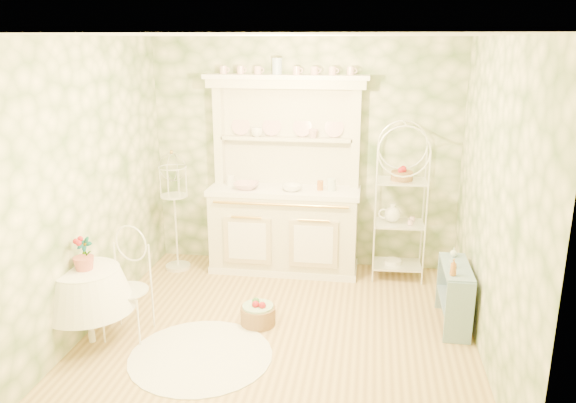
# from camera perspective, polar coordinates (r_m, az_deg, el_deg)

# --- Properties ---
(floor) EXTENTS (3.60, 3.60, 0.00)m
(floor) POSITION_cam_1_polar(r_m,az_deg,el_deg) (5.44, -0.81, -13.19)
(floor) COLOR tan
(floor) RESTS_ON ground
(ceiling) EXTENTS (3.60, 3.60, 0.00)m
(ceiling) POSITION_cam_1_polar(r_m,az_deg,el_deg) (4.75, -0.94, 16.55)
(ceiling) COLOR white
(ceiling) RESTS_ON floor
(wall_left) EXTENTS (3.60, 3.60, 0.00)m
(wall_left) POSITION_cam_1_polar(r_m,az_deg,el_deg) (5.51, -19.69, 1.35)
(wall_left) COLOR #F0E9C0
(wall_left) RESTS_ON floor
(wall_right) EXTENTS (3.60, 3.60, 0.00)m
(wall_right) POSITION_cam_1_polar(r_m,az_deg,el_deg) (4.97, 20.07, -0.23)
(wall_right) COLOR #F0E9C0
(wall_right) RESTS_ON floor
(wall_back) EXTENTS (3.60, 3.60, 0.00)m
(wall_back) POSITION_cam_1_polar(r_m,az_deg,el_deg) (6.66, 1.68, 4.73)
(wall_back) COLOR #F0E9C0
(wall_back) RESTS_ON floor
(wall_front) EXTENTS (3.60, 3.60, 0.00)m
(wall_front) POSITION_cam_1_polar(r_m,az_deg,el_deg) (3.26, -6.10, -7.74)
(wall_front) COLOR #F0E9C0
(wall_front) RESTS_ON floor
(kitchen_dresser) EXTENTS (1.87, 0.61, 2.29)m
(kitchen_dresser) POSITION_cam_1_polar(r_m,az_deg,el_deg) (6.46, -0.40, 2.52)
(kitchen_dresser) COLOR silver
(kitchen_dresser) RESTS_ON floor
(bakers_rack) EXTENTS (0.62, 0.45, 1.94)m
(bakers_rack) POSITION_cam_1_polar(r_m,az_deg,el_deg) (6.42, 11.37, 0.48)
(bakers_rack) COLOR white
(bakers_rack) RESTS_ON floor
(side_shelf) EXTENTS (0.28, 0.71, 0.60)m
(side_shelf) POSITION_cam_1_polar(r_m,az_deg,el_deg) (5.67, 16.52, -9.25)
(side_shelf) COLOR #7A99AF
(side_shelf) RESTS_ON floor
(round_table) EXTENTS (0.78, 0.78, 0.66)m
(round_table) POSITION_cam_1_polar(r_m,az_deg,el_deg) (5.45, -19.57, -10.25)
(round_table) COLOR white
(round_table) RESTS_ON floor
(cafe_chair) EXTENTS (0.47, 0.47, 0.84)m
(cafe_chair) POSITION_cam_1_polar(r_m,az_deg,el_deg) (5.43, -16.06, -8.97)
(cafe_chair) COLOR white
(cafe_chair) RESTS_ON floor
(birdcage_stand) EXTENTS (0.40, 0.40, 1.51)m
(birdcage_stand) POSITION_cam_1_polar(r_m,az_deg,el_deg) (6.73, -11.43, -0.67)
(birdcage_stand) COLOR white
(birdcage_stand) RESTS_ON floor
(floor_basket) EXTENTS (0.44, 0.44, 0.23)m
(floor_basket) POSITION_cam_1_polar(r_m,az_deg,el_deg) (5.55, -3.06, -11.28)
(floor_basket) COLOR olive
(floor_basket) RESTS_ON floor
(lace_rug) EXTENTS (1.57, 1.57, 0.01)m
(lace_rug) POSITION_cam_1_polar(r_m,az_deg,el_deg) (5.14, -8.85, -15.22)
(lace_rug) COLOR white
(lace_rug) RESTS_ON floor
(bowl_floral) EXTENTS (0.30, 0.30, 0.07)m
(bowl_floral) POSITION_cam_1_polar(r_m,az_deg,el_deg) (6.49, -4.24, 1.37)
(bowl_floral) COLOR white
(bowl_floral) RESTS_ON kitchen_dresser
(bowl_white) EXTENTS (0.26, 0.26, 0.07)m
(bowl_white) POSITION_cam_1_polar(r_m,az_deg,el_deg) (6.38, 0.40, 1.16)
(bowl_white) COLOR white
(bowl_white) RESTS_ON kitchen_dresser
(cup_left) EXTENTS (0.17, 0.17, 0.11)m
(cup_left) POSITION_cam_1_polar(r_m,az_deg,el_deg) (6.56, -3.18, 6.85)
(cup_left) COLOR white
(cup_left) RESTS_ON kitchen_dresser
(cup_right) EXTENTS (0.12, 0.12, 0.10)m
(cup_right) POSITION_cam_1_polar(r_m,az_deg,el_deg) (6.47, 2.57, 6.72)
(cup_right) COLOR white
(cup_right) RESTS_ON kitchen_dresser
(potted_geranium) EXTENTS (0.16, 0.13, 0.28)m
(potted_geranium) POSITION_cam_1_polar(r_m,az_deg,el_deg) (5.29, -19.87, -4.95)
(potted_geranium) COLOR #3F7238
(potted_geranium) RESTS_ON round_table
(bottle_amber) EXTENTS (0.08, 0.08, 0.16)m
(bottle_amber) POSITION_cam_1_polar(r_m,az_deg,el_deg) (5.30, 16.45, -6.55)
(bottle_amber) COLOR #AF6729
(bottle_amber) RESTS_ON side_shelf
(bottle_blue) EXTENTS (0.06, 0.06, 0.10)m
(bottle_blue) POSITION_cam_1_polar(r_m,az_deg,el_deg) (5.49, 16.26, -6.04)
(bottle_blue) COLOR #A2BBD7
(bottle_blue) RESTS_ON side_shelf
(bottle_glass) EXTENTS (0.09, 0.09, 0.09)m
(bottle_glass) POSITION_cam_1_polar(r_m,az_deg,el_deg) (5.76, 16.49, -5.07)
(bottle_glass) COLOR silver
(bottle_glass) RESTS_ON side_shelf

